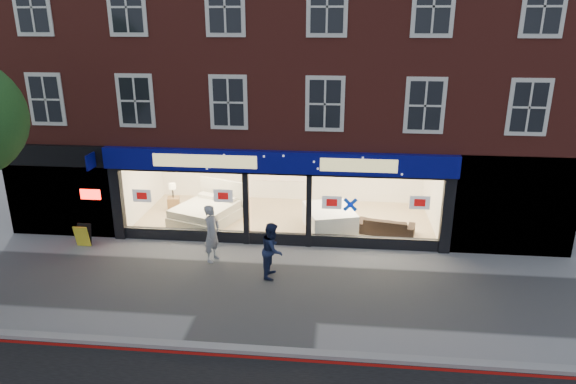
% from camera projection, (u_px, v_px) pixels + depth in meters
% --- Properties ---
extents(ground, '(120.00, 120.00, 0.00)m').
position_uv_depth(ground, '(264.00, 289.00, 14.56)').
color(ground, gray).
rests_on(ground, ground).
extents(kerb_line, '(60.00, 0.10, 0.01)m').
position_uv_depth(kerb_line, '(244.00, 357.00, 11.64)').
color(kerb_line, '#8C0A07').
rests_on(kerb_line, ground).
extents(kerb_stone, '(60.00, 0.25, 0.12)m').
position_uv_depth(kerb_stone, '(246.00, 349.00, 11.81)').
color(kerb_stone, gray).
rests_on(kerb_stone, ground).
extents(showroom_floor, '(11.00, 4.50, 0.10)m').
position_uv_depth(showroom_floor, '(285.00, 219.00, 19.48)').
color(showroom_floor, tan).
rests_on(showroom_floor, ground).
extents(building, '(19.00, 8.26, 10.30)m').
position_uv_depth(building, '(289.00, 36.00, 18.93)').
color(building, maroon).
rests_on(building, ground).
extents(display_bed, '(2.65, 2.89, 1.34)m').
position_uv_depth(display_bed, '(207.00, 212.00, 19.02)').
color(display_bed, beige).
rests_on(display_bed, showroom_floor).
extents(bedside_table, '(0.54, 0.54, 0.55)m').
position_uv_depth(bedside_table, '(174.00, 204.00, 20.11)').
color(bedside_table, brown).
rests_on(bedside_table, showroom_floor).
extents(mattress_stack, '(2.06, 2.34, 0.78)m').
position_uv_depth(mattress_stack, '(329.00, 219.00, 18.33)').
color(mattress_stack, white).
rests_on(mattress_stack, showroom_floor).
extents(sofa, '(2.08, 1.16, 0.57)m').
position_uv_depth(sofa, '(386.00, 226.00, 17.97)').
color(sofa, black).
rests_on(sofa, showroom_floor).
extents(a_board, '(0.51, 0.34, 0.76)m').
position_uv_depth(a_board, '(83.00, 235.00, 17.19)').
color(a_board, yellow).
rests_on(a_board, ground).
extents(pedestrian_grey, '(0.62, 0.78, 1.85)m').
position_uv_depth(pedestrian_grey, '(212.00, 233.00, 16.00)').
color(pedestrian_grey, '#9D9EA4').
rests_on(pedestrian_grey, ground).
extents(pedestrian_blue, '(0.68, 0.85, 1.68)m').
position_uv_depth(pedestrian_blue, '(272.00, 250.00, 15.05)').
color(pedestrian_blue, '#182143').
rests_on(pedestrian_blue, ground).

